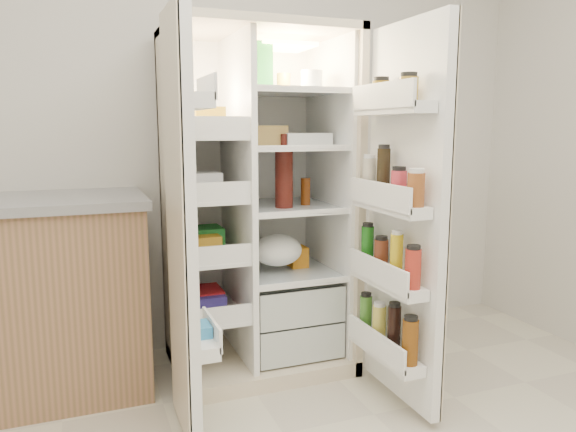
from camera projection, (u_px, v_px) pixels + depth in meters
name	position (u px, v px, depth m)	size (l,w,h in m)	color
wall_back	(216.00, 119.00, 3.15)	(4.00, 0.02, 2.70)	silver
refrigerator	(258.00, 231.00, 2.97)	(0.92, 0.70, 1.80)	beige
freezer_door	(182.00, 229.00, 2.21)	(0.15, 0.40, 1.72)	white
fridge_door	(402.00, 222.00, 2.48)	(0.17, 0.58, 1.72)	white
kitchen_counter	(3.00, 299.00, 2.60)	(1.34, 0.71, 0.97)	#96684B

